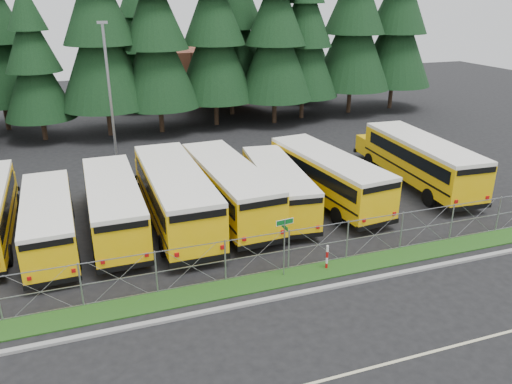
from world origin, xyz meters
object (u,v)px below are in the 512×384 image
at_px(bus_6, 324,177).
at_px(bus_2, 113,206).
at_px(bus_1, 49,222).
at_px(bus_5, 276,187).
at_px(bus_4, 226,188).
at_px(striped_bollard, 327,257).
at_px(light_standard, 109,89).
at_px(street_sign, 284,235).
at_px(bus_3, 174,196).
at_px(bus_east, 417,162).

bearing_deg(bus_6, bus_2, 174.57).
height_order(bus_1, bus_5, bus_5).
distance_m(bus_1, bus_4, 9.48).
bearing_deg(striped_bollard, bus_6, 64.75).
relative_size(bus_2, light_standard, 1.09).
xyz_separation_m(bus_5, street_sign, (-2.43, -7.19, 0.67)).
xyz_separation_m(bus_1, street_sign, (9.90, -6.57, 0.71)).
bearing_deg(light_standard, bus_4, -65.96).
xyz_separation_m(bus_1, bus_6, (15.56, 0.89, 0.18)).
distance_m(bus_3, bus_east, 16.26).
distance_m(bus_4, striped_bollard, 8.09).
relative_size(bus_4, bus_6, 1.02).
xyz_separation_m(bus_3, striped_bollard, (5.63, -7.28, -1.01)).
height_order(bus_5, bus_6, bus_6).
relative_size(bus_1, light_standard, 1.00).
xyz_separation_m(bus_3, light_standard, (-2.18, 12.05, 3.89)).
bearing_deg(bus_3, light_standard, 99.43).
distance_m(bus_2, street_sign, 9.91).
distance_m(bus_3, street_sign, 8.03).
bearing_deg(bus_1, light_standard, 69.32).
bearing_deg(bus_6, street_sign, -133.64).
bearing_deg(striped_bollard, bus_4, 108.74).
bearing_deg(street_sign, bus_3, 116.11).
height_order(bus_1, light_standard, light_standard).
xyz_separation_m(bus_6, street_sign, (-5.66, -7.46, 0.53)).
height_order(bus_6, bus_east, bus_east).
relative_size(bus_3, bus_5, 1.19).
relative_size(bus_1, bus_4, 0.86).
xyz_separation_m(bus_5, bus_east, (10.28, 0.80, 0.22)).
bearing_deg(bus_3, bus_6, 0.84).
distance_m(bus_6, bus_east, 7.07).
bearing_deg(bus_5, bus_2, -174.07).
bearing_deg(bus_6, bus_3, 175.17).
relative_size(bus_1, bus_5, 0.98).
bearing_deg(bus_3, street_sign, -64.68).
relative_size(bus_3, bus_4, 1.05).
xyz_separation_m(bus_east, striped_bollard, (-10.61, -8.06, -0.98)).
relative_size(bus_4, bus_5, 1.13).
bearing_deg(bus_6, light_standard, 127.47).
bearing_deg(bus_3, bus_5, -0.90).
xyz_separation_m(bus_2, bus_3, (3.22, -0.04, 0.16)).
distance_m(bus_1, striped_bollard, 13.74).
bearing_deg(bus_2, striped_bollard, -40.25).
xyz_separation_m(bus_5, light_standard, (-8.14, 12.06, 4.14)).
height_order(bus_east, light_standard, light_standard).
height_order(bus_1, street_sign, street_sign).
height_order(bus_3, bus_east, bus_3).
relative_size(bus_2, bus_4, 0.94).
xyz_separation_m(bus_4, bus_6, (6.14, -0.07, -0.03)).
height_order(bus_east, street_sign, bus_east).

